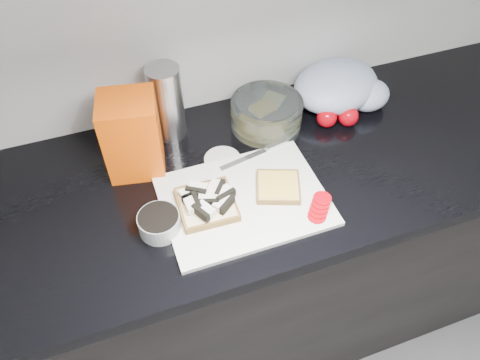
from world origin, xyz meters
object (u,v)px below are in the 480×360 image
object	(u,v)px
bread_bag	(132,135)
steel_canister	(167,103)
cutting_board	(244,200)
glass_bowl	(266,114)

from	to	relation	value
bread_bag	steel_canister	bearing A→B (deg)	51.72
cutting_board	steel_canister	distance (m)	0.34
cutting_board	bread_bag	world-z (taller)	bread_bag
cutting_board	bread_bag	size ratio (longest dim) A/B	1.85
glass_bowl	steel_canister	size ratio (longest dim) A/B	0.94
glass_bowl	bread_bag	size ratio (longest dim) A/B	0.94
cutting_board	glass_bowl	size ratio (longest dim) A/B	1.97
glass_bowl	cutting_board	bearing A→B (deg)	-122.38
glass_bowl	steel_canister	xyz separation A→B (m)	(-0.27, 0.06, 0.07)
glass_bowl	bread_bag	xyz separation A→B (m)	(-0.38, -0.04, 0.07)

